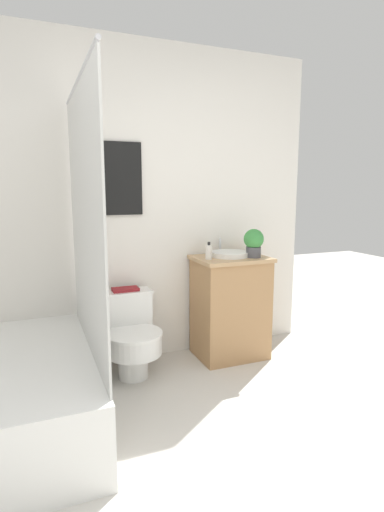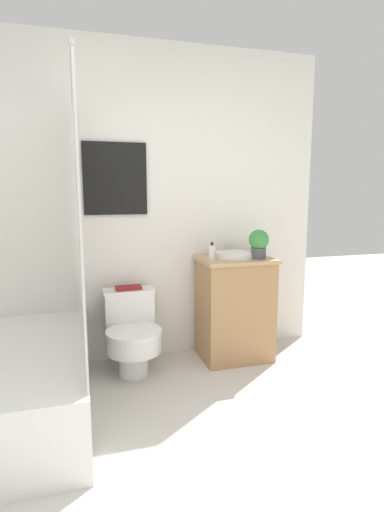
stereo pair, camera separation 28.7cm
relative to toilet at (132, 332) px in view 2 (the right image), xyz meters
The scene contains 8 objects.
wall_back 0.99m from the toilet, 79.32° to the left, with size 3.17×0.07×2.50m.
shower_area 0.80m from the toilet, 146.28° to the right, with size 0.69×1.44×1.98m.
toilet is the anchor object (origin of this frame).
vanity 0.85m from the toilet, ahead, with size 0.58×0.46×0.84m.
sink 1.01m from the toilet, ahead, with size 0.31×0.35×0.13m.
soap_bottle 0.86m from the toilet, ahead, with size 0.05×0.05×0.14m.
potted_plant 1.20m from the toilet, ahead, with size 0.16×0.16×0.23m.
book_on_tank 0.34m from the toilet, 90.00° to the left, with size 0.20×0.11×0.02m.
Camera 2 is at (-0.43, -1.08, 1.38)m, focal length 28.00 mm.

